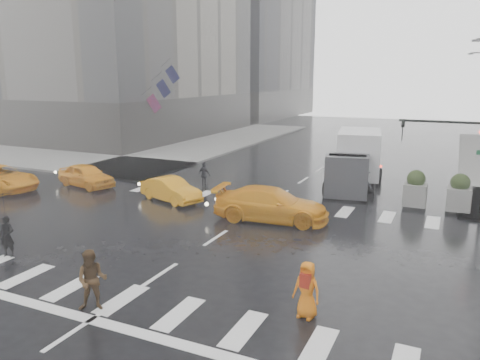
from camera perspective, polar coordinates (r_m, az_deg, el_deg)
The scene contains 16 objects.
ground at distance 19.41m, azimuth -2.98°, elevation -7.06°, with size 120.00×120.00×0.00m, color black.
sidewalk_nw at distance 44.30m, azimuth -14.86°, elevation 3.79°, with size 35.00×35.00×0.15m, color slate.
road_markings at distance 19.41m, azimuth -2.98°, elevation -7.04°, with size 18.00×48.00×0.01m, color silver, non-canonical shape.
traffic_signal_pole at distance 24.38m, azimuth 25.66°, elevation 3.55°, with size 4.45×0.42×4.50m.
planter_west at distance 25.02m, azimuth 20.59°, elevation -1.03°, with size 1.10×1.10×1.80m.
planter_mid at distance 24.97m, azimuth 25.16°, elevation -1.45°, with size 1.10×1.10×1.80m.
flag_cluster at distance 41.97m, azimuth -9.66°, elevation 11.20°, with size 2.87×3.06×4.69m.
pedestrian_black at distance 18.98m, azimuth -26.78°, elevation -3.68°, with size 1.21×1.22×2.43m.
pedestrian_brown at distance 14.10m, azimuth -17.59°, elevation -11.57°, with size 0.87×0.68×1.78m, color #452F18.
pedestrian_orange at distance 13.23m, azimuth 8.15°, elevation -13.08°, with size 0.86×0.63×1.61m.
pedestrian_far_a at distance 27.84m, azimuth -4.34°, elevation 0.62°, with size 0.90×0.55×1.54m, color black.
pedestrian_far_b at distance 26.05m, azimuth 14.84°, elevation -0.42°, with size 1.10×0.61×1.70m, color black.
taxi_front at distance 29.50m, azimuth -18.24°, elevation 0.54°, with size 1.63×4.04×1.38m, color orange.
taxi_mid at distance 25.06m, azimuth -8.43°, elevation -1.17°, with size 1.32×3.79×1.25m, color orange.
taxi_rear at distance 21.50m, azimuth 3.82°, elevation -2.98°, with size 2.14×4.65×1.53m, color orange.
box_truck at distance 28.07m, azimuth 13.91°, elevation 2.49°, with size 2.36×6.29×3.34m.
Camera 1 is at (8.59, -16.15, 6.51)m, focal length 35.00 mm.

